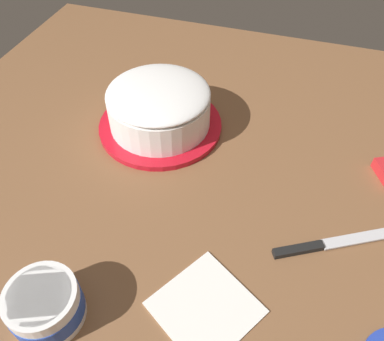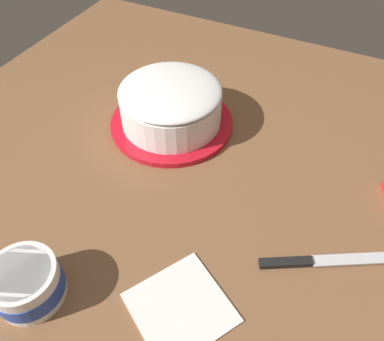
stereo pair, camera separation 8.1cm
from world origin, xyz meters
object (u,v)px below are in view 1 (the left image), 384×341
object	(u,v)px
frosted_cake	(159,109)
frosting_tub	(45,305)
spreading_knife	(322,245)
paper_napkin	(205,307)

from	to	relation	value
frosted_cake	frosting_tub	xyz separation A→B (m)	(-0.00, -0.49, -0.02)
spreading_knife	paper_napkin	xyz separation A→B (m)	(-0.18, -0.18, -0.00)
spreading_knife	frosting_tub	bearing A→B (deg)	-147.13
paper_napkin	frosted_cake	bearing A→B (deg)	119.86
frosting_tub	spreading_knife	bearing A→B (deg)	32.87
paper_napkin	frosting_tub	bearing A→B (deg)	-159.70
spreading_knife	paper_napkin	distance (m)	0.25
frosting_tub	paper_napkin	bearing A→B (deg)	20.30
paper_napkin	spreading_knife	bearing A→B (deg)	45.61
frosted_cake	frosting_tub	bearing A→B (deg)	-90.54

